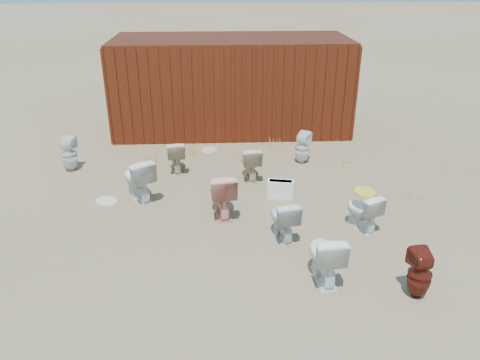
{
  "coord_description": "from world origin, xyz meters",
  "views": [
    {
      "loc": [
        -0.38,
        -7.05,
        4.11
      ],
      "look_at": [
        0.0,
        0.6,
        0.55
      ],
      "focal_mm": 35.0,
      "sensor_mm": 36.0,
      "label": 1
    }
  ],
  "objects_px": {
    "toilet_front_c": "(283,219)",
    "toilet_back_yellowlid": "(362,211)",
    "toilet_back_e": "(302,148)",
    "toilet_front_maroon": "(420,274)",
    "toilet_front_pink": "(222,193)",
    "toilet_back_beige_right": "(250,162)",
    "toilet_front_e": "(325,256)",
    "shipping_container": "(231,84)",
    "toilet_back_a": "(69,154)",
    "toilet_front_a": "(138,179)",
    "loose_tank": "(280,189)",
    "toilet_back_beige_left": "(176,156)"
  },
  "relations": [
    {
      "from": "toilet_front_a",
      "to": "toilet_back_beige_left",
      "type": "bearing_deg",
      "value": -146.01
    },
    {
      "from": "toilet_back_beige_right",
      "to": "toilet_back_e",
      "type": "relative_size",
      "value": 1.0
    },
    {
      "from": "shipping_container",
      "to": "toilet_back_yellowlid",
      "type": "xyz_separation_m",
      "value": [
        2.02,
        -5.47,
        -0.86
      ]
    },
    {
      "from": "toilet_front_pink",
      "to": "toilet_back_yellowlid",
      "type": "distance_m",
      "value": 2.43
    },
    {
      "from": "toilet_back_yellowlid",
      "to": "toilet_back_beige_right",
      "type": "bearing_deg",
      "value": -75.47
    },
    {
      "from": "toilet_back_e",
      "to": "toilet_front_pink",
      "type": "bearing_deg",
      "value": 85.47
    },
    {
      "from": "toilet_back_a",
      "to": "toilet_back_beige_left",
      "type": "height_order",
      "value": "toilet_back_a"
    },
    {
      "from": "toilet_back_beige_right",
      "to": "loose_tank",
      "type": "height_order",
      "value": "toilet_back_beige_right"
    },
    {
      "from": "toilet_front_a",
      "to": "loose_tank",
      "type": "height_order",
      "value": "toilet_front_a"
    },
    {
      "from": "toilet_back_beige_left",
      "to": "loose_tank",
      "type": "xyz_separation_m",
      "value": [
        2.09,
        -1.38,
        -0.18
      ]
    },
    {
      "from": "shipping_container",
      "to": "toilet_front_e",
      "type": "distance_m",
      "value": 6.96
    },
    {
      "from": "toilet_front_c",
      "to": "toilet_front_e",
      "type": "bearing_deg",
      "value": 99.87
    },
    {
      "from": "toilet_front_a",
      "to": "toilet_front_maroon",
      "type": "distance_m",
      "value": 5.19
    },
    {
      "from": "toilet_back_e",
      "to": "toilet_front_maroon",
      "type": "bearing_deg",
      "value": 133.04
    },
    {
      "from": "toilet_back_a",
      "to": "toilet_back_e",
      "type": "distance_m",
      "value": 5.11
    },
    {
      "from": "toilet_front_a",
      "to": "toilet_back_e",
      "type": "xyz_separation_m",
      "value": [
        3.41,
        1.64,
        -0.07
      ]
    },
    {
      "from": "shipping_container",
      "to": "toilet_back_a",
      "type": "bearing_deg",
      "value": -142.85
    },
    {
      "from": "toilet_front_a",
      "to": "toilet_back_beige_right",
      "type": "height_order",
      "value": "toilet_front_a"
    },
    {
      "from": "shipping_container",
      "to": "toilet_front_c",
      "type": "height_order",
      "value": "shipping_container"
    },
    {
      "from": "toilet_back_yellowlid",
      "to": "toilet_back_e",
      "type": "xyz_separation_m",
      "value": [
        -0.51,
        2.93,
        0.02
      ]
    },
    {
      "from": "toilet_front_pink",
      "to": "toilet_back_e",
      "type": "height_order",
      "value": "toilet_front_pink"
    },
    {
      "from": "toilet_front_maroon",
      "to": "toilet_back_a",
      "type": "xyz_separation_m",
      "value": [
        -5.86,
        4.54,
        0.02
      ]
    },
    {
      "from": "toilet_front_c",
      "to": "toilet_back_yellowlid",
      "type": "distance_m",
      "value": 1.39
    },
    {
      "from": "shipping_container",
      "to": "toilet_back_beige_left",
      "type": "bearing_deg",
      "value": -114.4
    },
    {
      "from": "shipping_container",
      "to": "toilet_front_maroon",
      "type": "xyz_separation_m",
      "value": [
        2.26,
        -7.27,
        -0.84
      ]
    },
    {
      "from": "toilet_front_e",
      "to": "toilet_back_beige_right",
      "type": "xyz_separation_m",
      "value": [
        -0.8,
        3.5,
        -0.03
      ]
    },
    {
      "from": "toilet_front_pink",
      "to": "toilet_back_a",
      "type": "bearing_deg",
      "value": -39.99
    },
    {
      "from": "toilet_front_c",
      "to": "toilet_back_beige_right",
      "type": "height_order",
      "value": "toilet_back_beige_right"
    },
    {
      "from": "toilet_back_beige_left",
      "to": "toilet_back_e",
      "type": "relative_size",
      "value": 0.98
    },
    {
      "from": "toilet_back_a",
      "to": "toilet_back_beige_right",
      "type": "xyz_separation_m",
      "value": [
        3.88,
        -0.61,
        -0.02
      ]
    },
    {
      "from": "toilet_front_c",
      "to": "toilet_back_yellowlid",
      "type": "relative_size",
      "value": 1.04
    },
    {
      "from": "toilet_back_beige_right",
      "to": "loose_tank",
      "type": "distance_m",
      "value": 1.06
    },
    {
      "from": "toilet_front_pink",
      "to": "toilet_back_beige_right",
      "type": "xyz_separation_m",
      "value": [
        0.61,
        1.52,
        -0.06
      ]
    },
    {
      "from": "toilet_front_a",
      "to": "toilet_back_beige_right",
      "type": "distance_m",
      "value": 2.35
    },
    {
      "from": "toilet_front_c",
      "to": "toilet_back_beige_right",
      "type": "bearing_deg",
      "value": -91.92
    },
    {
      "from": "toilet_front_maroon",
      "to": "toilet_back_beige_left",
      "type": "height_order",
      "value": "toilet_front_maroon"
    },
    {
      "from": "shipping_container",
      "to": "toilet_back_e",
      "type": "relative_size",
      "value": 8.34
    },
    {
      "from": "toilet_front_e",
      "to": "toilet_front_maroon",
      "type": "bearing_deg",
      "value": 155.46
    },
    {
      "from": "toilet_back_beige_left",
      "to": "toilet_back_yellowlid",
      "type": "bearing_deg",
      "value": 133.45
    },
    {
      "from": "toilet_back_beige_right",
      "to": "shipping_container",
      "type": "bearing_deg",
      "value": -90.49
    },
    {
      "from": "toilet_front_a",
      "to": "loose_tank",
      "type": "xyz_separation_m",
      "value": [
        2.7,
        -0.07,
        -0.25
      ]
    },
    {
      "from": "shipping_container",
      "to": "toilet_back_a",
      "type": "height_order",
      "value": "shipping_container"
    },
    {
      "from": "toilet_front_a",
      "to": "toilet_front_pink",
      "type": "xyz_separation_m",
      "value": [
        1.58,
        -0.68,
        -0.01
      ]
    },
    {
      "from": "toilet_front_c",
      "to": "toilet_back_yellowlid",
      "type": "height_order",
      "value": "toilet_front_c"
    },
    {
      "from": "toilet_front_pink",
      "to": "toilet_front_e",
      "type": "bearing_deg",
      "value": 118.63
    },
    {
      "from": "shipping_container",
      "to": "toilet_front_pink",
      "type": "xyz_separation_m",
      "value": [
        -0.33,
        -4.86,
        -0.78
      ]
    },
    {
      "from": "toilet_back_a",
      "to": "toilet_back_yellowlid",
      "type": "xyz_separation_m",
      "value": [
        5.62,
        -2.74,
        -0.04
      ]
    },
    {
      "from": "toilet_front_maroon",
      "to": "loose_tank",
      "type": "xyz_separation_m",
      "value": [
        -1.47,
        3.02,
        -0.18
      ]
    },
    {
      "from": "toilet_front_maroon",
      "to": "toilet_back_yellowlid",
      "type": "distance_m",
      "value": 1.81
    },
    {
      "from": "toilet_front_pink",
      "to": "toilet_back_beige_right",
      "type": "bearing_deg",
      "value": -118.89
    }
  ]
}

